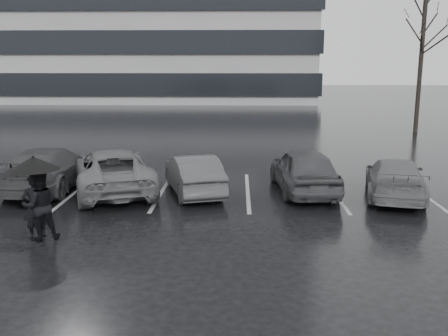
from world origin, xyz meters
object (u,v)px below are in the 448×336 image
object	(u,v)px
car_west_c	(50,168)
car_west_b	(112,171)
car_west_a	(193,174)
pedestrian_right	(40,206)
car_east	(395,178)
tree_north	(421,60)
pedestrian_left	(34,206)
car_main	(304,170)

from	to	relation	value
car_west_c	car_west_b	bearing A→B (deg)	173.04
car_west_a	pedestrian_right	world-z (taller)	pedestrian_right
car_west_a	car_west_b	xyz separation A→B (m)	(-2.64, 0.11, 0.07)
car_west_a	car_east	distance (m)	6.33
tree_north	pedestrian_left	bearing A→B (deg)	-129.31
car_west_c	tree_north	bearing A→B (deg)	-138.81
car_west_c	car_west_a	bearing A→B (deg)	176.08
car_main	pedestrian_right	world-z (taller)	pedestrian_right
pedestrian_left	tree_north	world-z (taller)	tree_north
car_east	tree_north	xyz separation A→B (m)	(5.83, 15.03, 3.64)
tree_north	car_main	bearing A→B (deg)	-120.68
car_west_c	car_east	distance (m)	11.15
car_east	pedestrian_right	size ratio (longest dim) A/B	2.54
car_east	pedestrian_right	world-z (taller)	pedestrian_right
car_west_a	car_west_c	world-z (taller)	car_west_c
car_west_b	car_west_c	bearing A→B (deg)	-27.46
car_west_b	car_west_c	size ratio (longest dim) A/B	1.05
pedestrian_left	pedestrian_right	world-z (taller)	pedestrian_right
car_west_b	tree_north	xyz separation A→B (m)	(14.79, 14.64, 3.55)
car_east	pedestrian_right	xyz separation A→B (m)	(-9.55, -4.08, 0.22)
car_west_a	pedestrian_right	size ratio (longest dim) A/B	2.31
car_west_c	pedestrian_left	bearing A→B (deg)	107.62
car_west_b	car_west_c	distance (m)	2.19
car_west_a	car_west_b	world-z (taller)	car_west_b
pedestrian_left	car_east	bearing A→B (deg)	163.25
car_main	tree_north	distance (m)	17.19
car_west_b	car_east	xyz separation A→B (m)	(8.96, -0.39, -0.09)
car_west_c	pedestrian_right	world-z (taller)	pedestrian_right
car_main	car_east	xyz separation A→B (m)	(2.76, -0.56, -0.12)
car_main	car_west_a	xyz separation A→B (m)	(-3.56, -0.27, -0.10)
tree_north	pedestrian_right	bearing A→B (deg)	-128.84
car_west_c	pedestrian_left	distance (m)	4.88
car_west_b	pedestrian_right	size ratio (longest dim) A/B	3.05
car_main	car_west_b	xyz separation A→B (m)	(-6.20, -0.16, -0.03)
car_main	car_west_a	size ratio (longest dim) A/B	1.12
car_west_c	car_east	bearing A→B (deg)	177.40
car_west_c	car_east	xyz separation A→B (m)	(11.13, -0.70, -0.09)
car_main	car_west_c	world-z (taller)	car_main
car_main	tree_north	xyz separation A→B (m)	(8.59, 14.47, 3.52)
pedestrian_left	pedestrian_right	size ratio (longest dim) A/B	0.94
car_west_a	tree_north	xyz separation A→B (m)	(12.15, 14.74, 3.62)
car_west_a	car_west_c	size ratio (longest dim) A/B	0.79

